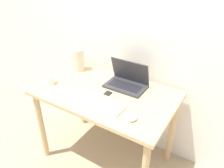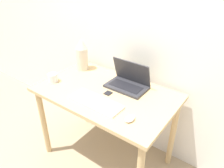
{
  "view_description": "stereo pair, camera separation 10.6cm",
  "coord_description": "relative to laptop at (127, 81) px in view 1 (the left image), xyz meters",
  "views": [
    {
      "loc": [
        0.85,
        -0.9,
        1.7
      ],
      "look_at": [
        0.07,
        0.34,
        0.85
      ],
      "focal_mm": 35.0,
      "sensor_mm": 36.0,
      "label": 1
    },
    {
      "loc": [
        0.94,
        -0.84,
        1.7
      ],
      "look_at": [
        0.07,
        0.34,
        0.85
      ],
      "focal_mm": 35.0,
      "sensor_mm": 36.0,
      "label": 2
    }
  ],
  "objects": [
    {
      "name": "wall_back",
      "position": [
        -0.1,
        0.24,
        0.45
      ],
      "size": [
        6.0,
        0.05,
        2.5
      ],
      "color": "white",
      "rests_on": "ground_plane"
    },
    {
      "name": "laptop",
      "position": [
        0.0,
        0.0,
        0.0
      ],
      "size": [
        0.34,
        0.22,
        0.23
      ],
      "color": "#333338",
      "rests_on": "desk"
    },
    {
      "name": "vase",
      "position": [
        -0.54,
        0.02,
        0.1
      ],
      "size": [
        0.11,
        0.11,
        0.3
      ],
      "color": "beige",
      "rests_on": "desk"
    },
    {
      "name": "keyboard",
      "position": [
        -0.07,
        -0.35,
        -0.04
      ],
      "size": [
        0.43,
        0.15,
        0.02
      ],
      "color": "white",
      "rests_on": "desk"
    },
    {
      "name": "mouse",
      "position": [
        0.25,
        -0.37,
        -0.03
      ],
      "size": [
        0.06,
        0.08,
        0.03
      ],
      "color": "white",
      "rests_on": "desk"
    },
    {
      "name": "mug",
      "position": [
        -0.58,
        -0.32,
        -0.01
      ],
      "size": [
        0.08,
        0.08,
        0.08
      ],
      "color": "white",
      "rests_on": "desk"
    },
    {
      "name": "desk",
      "position": [
        -0.1,
        -0.18,
        -0.15
      ],
      "size": [
        1.14,
        0.69,
        0.75
      ],
      "color": "tan",
      "rests_on": "ground_plane"
    },
    {
      "name": "mp3_player",
      "position": [
        -0.07,
        -0.19,
        -0.05
      ],
      "size": [
        0.05,
        0.06,
        0.01
      ],
      "color": "black",
      "rests_on": "desk"
    }
  ]
}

